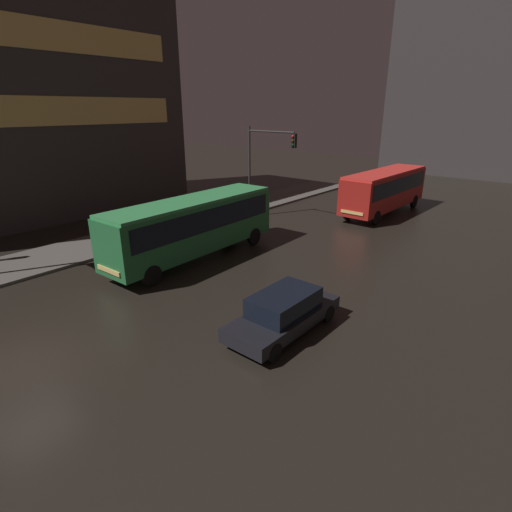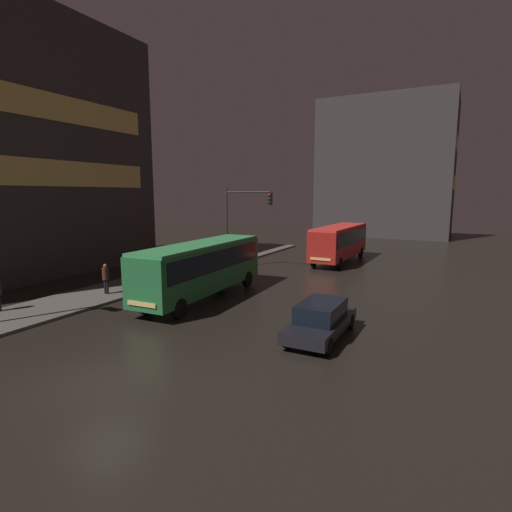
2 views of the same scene
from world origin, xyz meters
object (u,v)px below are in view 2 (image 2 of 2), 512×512
Objects in this scene: pedestrian_near at (106,276)px; traffic_light_main at (242,215)px; bus_near at (202,264)px; bus_far at (339,240)px; car_taxi at (321,319)px.

traffic_light_main reaches higher than pedestrian_near.
bus_near reaches higher than bus_far.
bus_near is at bearing 78.47° from bus_far.
traffic_light_main is at bearing -48.35° from car_taxi.
traffic_light_main is (3.11, 10.74, 3.18)m from pedestrian_near.
car_taxi is 0.74× the size of traffic_light_main.
car_taxi is at bearing -48.16° from traffic_light_main.
car_taxi is at bearing 157.41° from bus_near.
pedestrian_near is at bearing -3.23° from car_taxi.
bus_near is 5.78m from pedestrian_near.
car_taxi is at bearing 143.95° from pedestrian_near.
car_taxi is 15.79m from traffic_light_main.
bus_far is 20.17m from pedestrian_near.
bus_near is 16.26m from bus_far.
car_taxi is 13.39m from pedestrian_near.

